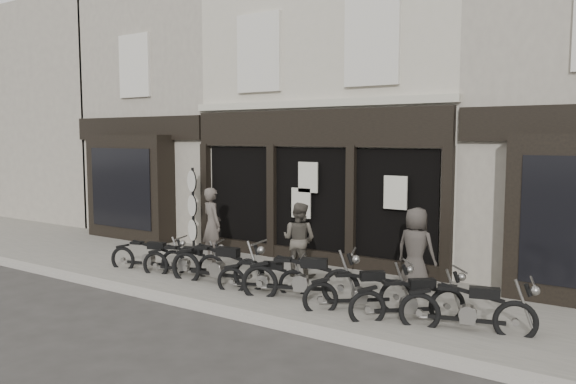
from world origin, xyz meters
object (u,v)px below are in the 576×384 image
Objects in this scene: motorcycle_5 at (360,294)px; man_centre at (299,239)px; motorcycle_2 at (218,269)px; motorcycle_6 at (409,304)px; motorcycle_7 at (468,313)px; man_right at (416,249)px; advert_sign_post at (193,212)px; man_left at (212,224)px; motorcycle_1 at (184,264)px; motorcycle_4 at (301,282)px; motorcycle_3 at (263,280)px; motorcycle_0 at (149,259)px.

motorcycle_5 is 1.03× the size of man_centre.
motorcycle_6 is at bearing -6.98° from motorcycle_2.
motorcycle_7 is at bearing 156.22° from man_centre.
man_right is (-1.59, 1.81, 0.56)m from motorcycle_7.
motorcycle_5 is 6.72m from advert_sign_post.
motorcycle_6 is at bearing -171.96° from man_left.
motorcycle_4 reaches higher than motorcycle_1.
advert_sign_post is (-4.13, 2.32, 0.81)m from motorcycle_3.
motorcycle_5 is at bearing -20.80° from motorcycle_4.
man_centre is at bearing 13.14° from advert_sign_post.
man_centre is at bearing 8.78° from motorcycle_0.
motorcycle_4 is 1.33× the size of man_centre.
motorcycle_7 is (5.28, 0.03, -0.03)m from motorcycle_2.
motorcycle_3 is 1.06× the size of man_centre.
motorcycle_4 is at bearing -21.65° from motorcycle_1.
man_centre is 0.98× the size of man_right.
motorcycle_0 is at bearing 156.96° from motorcycle_3.
motorcycle_0 is 0.92× the size of motorcycle_7.
motorcycle_0 is at bearing 158.47° from motorcycle_4.
advert_sign_post is at bearing 127.66° from motorcycle_3.
advert_sign_post is at bearing 148.58° from motorcycle_7.
motorcycle_1 is at bearing 139.20° from motorcycle_5.
motorcycle_0 is at bearing 92.45° from man_left.
motorcycle_1 is 0.81× the size of motorcycle_2.
motorcycle_4 is 1.84m from man_centre.
advert_sign_post is (-4.03, 0.83, 0.22)m from man_centre.
motorcycle_1 is at bearing -25.64° from advert_sign_post.
motorcycle_5 reaches higher than motorcycle_0.
motorcycle_1 is 2.99m from advert_sign_post.
motorcycle_3 is 4.11m from motorcycle_7.
motorcycle_7 is (4.11, -0.02, 0.05)m from motorcycle_3.
motorcycle_7 is at bearing 137.40° from man_right.
motorcycle_2 is 4.27m from motorcycle_6.
motorcycle_7 is at bearing -169.97° from man_left.
man_left is 1.09× the size of man_right.
man_left is 1.57m from advert_sign_post.
motorcycle_2 is at bearing 164.70° from motorcycle_7.
motorcycle_2 is 1.26× the size of man_left.
motorcycle_0 is 1.05m from motorcycle_1.
man_centre is 2.64m from man_right.
man_left reaches higher than motorcycle_5.
man_left is 0.77× the size of advert_sign_post.
motorcycle_5 is 1.88m from man_right.
motorcycle_7 reaches higher than motorcycle_5.
motorcycle_7 is at bearing -23.22° from motorcycle_3.
motorcycle_6 is 6.09m from man_left.
motorcycle_3 is at bearing -15.94° from motorcycle_0.
motorcycle_5 is 1.00× the size of man_right.
motorcycle_5 is at bearing -6.06° from motorcycle_2.
motorcycle_4 is at bearing -5.76° from motorcycle_2.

